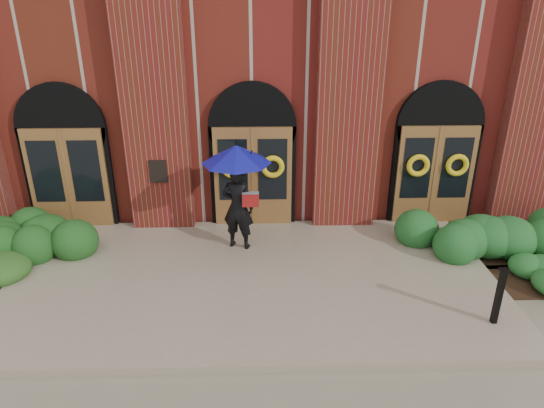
{
  "coord_description": "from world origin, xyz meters",
  "views": [
    {
      "loc": [
        0.16,
        -8.47,
        5.52
      ],
      "look_at": [
        0.42,
        1.0,
        1.41
      ],
      "focal_mm": 32.0,
      "sensor_mm": 36.0,
      "label": 1
    }
  ],
  "objects_px": {
    "hedge_wall_left": "(27,235)",
    "hedge_wall_right": "(489,236)",
    "man_with_umbrella": "(237,177)",
    "metal_post": "(499,295)"
  },
  "relations": [
    {
      "from": "hedge_wall_left",
      "to": "hedge_wall_right",
      "type": "bearing_deg",
      "value": -1.78
    },
    {
      "from": "man_with_umbrella",
      "to": "hedge_wall_right",
      "type": "relative_size",
      "value": 0.71
    },
    {
      "from": "hedge_wall_left",
      "to": "hedge_wall_right",
      "type": "distance_m",
      "value": 10.6
    },
    {
      "from": "hedge_wall_left",
      "to": "hedge_wall_right",
      "type": "xyz_separation_m",
      "value": [
        10.6,
        -0.33,
        -0.0
      ]
    },
    {
      "from": "man_with_umbrella",
      "to": "metal_post",
      "type": "distance_m",
      "value": 5.61
    },
    {
      "from": "man_with_umbrella",
      "to": "hedge_wall_left",
      "type": "xyz_separation_m",
      "value": [
        -4.87,
        0.13,
        -1.41
      ]
    },
    {
      "from": "hedge_wall_left",
      "to": "metal_post",
      "type": "bearing_deg",
      "value": -18.06
    },
    {
      "from": "hedge_wall_left",
      "to": "hedge_wall_right",
      "type": "relative_size",
      "value": 1.01
    },
    {
      "from": "hedge_wall_left",
      "to": "hedge_wall_right",
      "type": "height_order",
      "value": "hedge_wall_left"
    },
    {
      "from": "man_with_umbrella",
      "to": "hedge_wall_right",
      "type": "xyz_separation_m",
      "value": [
        5.72,
        -0.2,
        -1.41
      ]
    }
  ]
}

